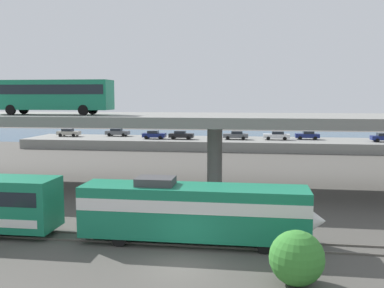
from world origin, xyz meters
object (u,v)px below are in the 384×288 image
(parked_car_1, at_px, (277,135))
(transit_bus_on_overpass, at_px, (52,94))
(parked_car_2, at_px, (384,137))
(parked_car_4, at_px, (236,135))
(parked_car_3, at_px, (307,135))
(parked_car_0, at_px, (154,135))
(parked_car_6, at_px, (181,135))
(parked_car_5, at_px, (69,132))
(parked_car_7, at_px, (117,132))
(train_locomotive, at_px, (205,210))

(parked_car_1, bearing_deg, transit_bus_on_overpass, 56.94)
(parked_car_2, distance_m, parked_car_4, 24.96)
(parked_car_4, bearing_deg, parked_car_3, -172.01)
(parked_car_0, height_order, parked_car_6, same)
(transit_bus_on_overpass, distance_m, parked_car_5, 41.28)
(parked_car_2, xyz_separation_m, parked_car_5, (-56.96, 1.99, -0.00))
(transit_bus_on_overpass, bearing_deg, parked_car_5, -67.96)
(parked_car_6, bearing_deg, parked_car_3, 7.05)
(parked_car_2, height_order, parked_car_3, same)
(parked_car_6, distance_m, parked_car_7, 13.86)
(parked_car_6, relative_size, parked_car_7, 0.97)
(train_locomotive, bearing_deg, transit_bus_on_overpass, 140.00)
(parked_car_0, distance_m, parked_car_2, 39.65)
(parked_car_3, distance_m, parked_car_6, 22.52)
(transit_bus_on_overpass, height_order, parked_car_1, transit_bus_on_overpass)
(transit_bus_on_overpass, xyz_separation_m, parked_car_6, (7.01, 35.39, -7.10))
(parked_car_4, bearing_deg, parked_car_1, -177.41)
(transit_bus_on_overpass, bearing_deg, parked_car_7, -81.11)
(parked_car_3, bearing_deg, parked_car_7, -2.33)
(parked_car_5, relative_size, parked_car_7, 0.94)
(parked_car_0, xyz_separation_m, parked_car_7, (-8.25, 4.29, 0.00))
(train_locomotive, distance_m, transit_bus_on_overpass, 23.21)
(parked_car_1, distance_m, parked_car_6, 16.93)
(parked_car_3, height_order, parked_car_4, same)
(train_locomotive, xyz_separation_m, parked_car_2, (24.84, 49.85, 0.26))
(parked_car_3, distance_m, parked_car_5, 44.62)
(train_locomotive, xyz_separation_m, parked_car_3, (12.50, 52.30, 0.26))
(train_locomotive, distance_m, parked_car_3, 53.77)
(parked_car_6, bearing_deg, transit_bus_on_overpass, -101.20)
(train_locomotive, xyz_separation_m, parked_car_1, (7.03, 50.85, 0.26))
(parked_car_2, relative_size, parked_car_5, 1.03)
(train_locomotive, bearing_deg, parked_car_2, 63.51)
(parked_car_1, bearing_deg, parked_car_3, -165.18)
(parked_car_3, bearing_deg, transit_bus_on_overpass, 52.42)
(parked_car_1, xyz_separation_m, parked_car_5, (-39.15, 0.99, -0.00))
(train_locomotive, relative_size, transit_bus_on_overpass, 1.27)
(parked_car_3, xyz_separation_m, parked_car_7, (-35.56, 1.45, 0.00))
(transit_bus_on_overpass, distance_m, parked_car_2, 55.35)
(parked_car_0, distance_m, parked_car_6, 4.95)
(parked_car_1, relative_size, parked_car_3, 1.10)
(parked_car_1, bearing_deg, parked_car_6, 4.46)
(train_locomotive, relative_size, parked_car_3, 3.66)
(parked_car_6, xyz_separation_m, parked_car_7, (-13.20, 4.21, 0.00))
(parked_car_5, bearing_deg, parked_car_2, -2.00)
(parked_car_0, xyz_separation_m, parked_car_4, (14.70, 1.08, 0.00))
(train_locomotive, height_order, parked_car_3, train_locomotive)
(parked_car_4, bearing_deg, parked_car_7, -7.98)
(parked_car_4, distance_m, parked_car_6, 9.80)
(parked_car_1, xyz_separation_m, parked_car_7, (-30.09, 2.89, 0.00))
(parked_car_1, distance_m, parked_car_5, 39.16)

